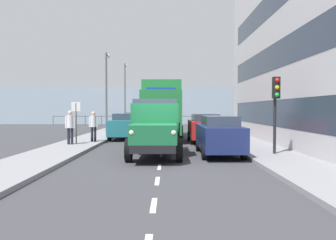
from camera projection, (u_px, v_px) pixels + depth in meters
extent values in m
plane|color=#38383D|center=(164.00, 139.00, 22.73)|extent=(80.00, 80.00, 0.00)
cube|color=gray|center=(233.00, 138.00, 22.72)|extent=(2.45, 39.70, 0.15)
cube|color=gray|center=(94.00, 138.00, 22.73)|extent=(2.45, 39.70, 0.15)
cube|color=silver|center=(154.00, 205.00, 7.09)|extent=(0.12, 1.10, 0.01)
cube|color=silver|center=(157.00, 181.00, 9.48)|extent=(0.12, 1.10, 0.01)
cube|color=silver|center=(159.00, 167.00, 11.76)|extent=(0.12, 1.10, 0.01)
cube|color=silver|center=(161.00, 155.00, 14.71)|extent=(0.12, 1.10, 0.01)
cube|color=silver|center=(162.00, 149.00, 16.98)|extent=(0.12, 1.10, 0.01)
cube|color=silver|center=(163.00, 144.00, 19.42)|extent=(0.12, 1.10, 0.01)
cube|color=silver|center=(163.00, 140.00, 21.69)|extent=(0.12, 1.10, 0.01)
cube|color=silver|center=(164.00, 137.00, 24.38)|extent=(0.12, 1.10, 0.01)
cube|color=silver|center=(164.00, 134.00, 27.19)|extent=(0.12, 1.10, 0.01)
cube|color=silver|center=(165.00, 132.00, 29.65)|extent=(0.12, 1.10, 0.01)
cube|color=silver|center=(165.00, 130.00, 31.96)|extent=(0.12, 1.10, 0.01)
cube|color=silver|center=(165.00, 129.00, 34.92)|extent=(0.12, 1.10, 0.01)
cube|color=silver|center=(165.00, 127.00, 37.74)|extent=(0.12, 1.10, 0.01)
cube|color=#B7B2B7|center=(330.00, 46.00, 18.81)|extent=(6.87, 19.61, 11.03)
cube|color=#2D3847|center=(269.00, 113.00, 18.93)|extent=(0.08, 16.67, 1.40)
cube|color=#2D3847|center=(269.00, 59.00, 18.83)|extent=(0.08, 16.67, 1.40)
cube|color=#2D3847|center=(270.00, 5.00, 18.73)|extent=(0.08, 16.67, 1.40)
cube|color=#8C9EAD|center=(166.00, 105.00, 45.48)|extent=(80.00, 0.80, 5.00)
cylinder|color=#4C5156|center=(278.00, 120.00, 41.95)|extent=(0.08, 0.08, 1.20)
cylinder|color=#4C5156|center=(262.00, 120.00, 41.95)|extent=(0.08, 0.08, 1.20)
cylinder|color=#4C5156|center=(246.00, 120.00, 41.95)|extent=(0.08, 0.08, 1.20)
cylinder|color=#4C5156|center=(230.00, 120.00, 41.95)|extent=(0.08, 0.08, 1.20)
cylinder|color=#4C5156|center=(214.00, 120.00, 41.95)|extent=(0.08, 0.08, 1.20)
cylinder|color=#4C5156|center=(198.00, 120.00, 41.95)|extent=(0.08, 0.08, 1.20)
cylinder|color=#4C5156|center=(182.00, 120.00, 41.95)|extent=(0.08, 0.08, 1.20)
cylinder|color=#4C5156|center=(166.00, 120.00, 41.95)|extent=(0.08, 0.08, 1.20)
cylinder|color=#4C5156|center=(150.00, 120.00, 41.95)|extent=(0.08, 0.08, 1.20)
cylinder|color=#4C5156|center=(133.00, 120.00, 41.95)|extent=(0.08, 0.08, 1.20)
cylinder|color=#4C5156|center=(117.00, 120.00, 41.95)|extent=(0.08, 0.08, 1.20)
cylinder|color=#4C5156|center=(101.00, 120.00, 41.95)|extent=(0.08, 0.08, 1.20)
cylinder|color=#4C5156|center=(85.00, 120.00, 41.95)|extent=(0.08, 0.08, 1.20)
cylinder|color=#4C5156|center=(69.00, 120.00, 41.95)|extent=(0.08, 0.08, 1.20)
cylinder|color=#4C5156|center=(53.00, 120.00, 41.95)|extent=(0.08, 0.08, 1.20)
cube|color=#4C5156|center=(166.00, 116.00, 41.93)|extent=(28.00, 0.08, 0.08)
cube|color=black|center=(156.00, 142.00, 14.54)|extent=(1.64, 5.60, 0.30)
cube|color=#196038|center=(154.00, 134.00, 12.68)|extent=(1.72, 1.90, 0.70)
cube|color=silver|center=(153.00, 136.00, 11.78)|extent=(1.16, 0.08, 0.56)
sphere|color=white|center=(174.00, 133.00, 11.78)|extent=(0.20, 0.20, 0.20)
sphere|color=white|center=(132.00, 133.00, 11.78)|extent=(0.20, 0.20, 0.20)
cube|color=#196038|center=(155.00, 117.00, 14.17)|extent=(1.93, 1.34, 1.15)
cube|color=#2D3847|center=(155.00, 106.00, 14.16)|extent=(1.78, 1.23, 0.56)
cube|color=#2D2319|center=(157.00, 134.00, 15.88)|extent=(2.10, 2.80, 0.16)
cube|color=black|center=(178.00, 128.00, 15.87)|extent=(0.08, 2.80, 0.56)
cube|color=black|center=(135.00, 128.00, 15.87)|extent=(0.08, 2.80, 0.56)
cylinder|color=black|center=(179.00, 150.00, 12.87)|extent=(0.24, 0.90, 0.90)
cylinder|color=black|center=(129.00, 150.00, 12.87)|extent=(0.24, 0.90, 0.90)
cylinder|color=black|center=(177.00, 142.00, 16.09)|extent=(0.24, 0.90, 0.90)
cylinder|color=black|center=(136.00, 142.00, 16.09)|extent=(0.24, 0.90, 0.90)
cube|color=#1E7033|center=(161.00, 112.00, 20.00)|extent=(2.40, 2.21, 2.60)
cube|color=#2D3847|center=(161.00, 103.00, 19.98)|extent=(2.20, 2.04, 0.80)
cube|color=#1933B2|center=(161.00, 89.00, 19.95)|extent=(1.75, 0.20, 0.16)
cube|color=#1E7033|center=(162.00, 104.00, 23.97)|extent=(2.50, 5.95, 3.00)
cube|color=black|center=(162.00, 128.00, 23.09)|extent=(2.00, 8.07, 0.36)
cylinder|color=black|center=(180.00, 134.00, 20.12)|extent=(0.28, 1.04, 1.04)
cylinder|color=black|center=(142.00, 134.00, 20.13)|extent=(0.28, 1.04, 1.04)
cylinder|color=black|center=(179.00, 130.00, 23.74)|extent=(0.28, 1.04, 1.04)
cylinder|color=black|center=(146.00, 130.00, 23.74)|extent=(0.28, 1.04, 1.04)
cylinder|color=black|center=(178.00, 129.00, 25.86)|extent=(0.28, 1.04, 1.04)
cylinder|color=black|center=(148.00, 129.00, 25.86)|extent=(0.28, 1.04, 1.04)
cube|color=navy|center=(219.00, 137.00, 14.76)|extent=(1.65, 4.45, 1.00)
cube|color=#2D3847|center=(220.00, 121.00, 14.54)|extent=(1.36, 2.45, 0.42)
cylinder|color=black|center=(198.00, 145.00, 16.16)|extent=(0.18, 0.60, 0.60)
cylinder|color=black|center=(231.00, 145.00, 16.16)|extent=(0.18, 0.60, 0.60)
cylinder|color=black|center=(204.00, 152.00, 13.40)|extent=(0.18, 0.60, 0.60)
cylinder|color=black|center=(244.00, 152.00, 13.40)|extent=(0.18, 0.60, 0.60)
cube|color=#B21E1E|center=(205.00, 129.00, 20.51)|extent=(1.80, 4.18, 1.00)
cube|color=#2D3847|center=(205.00, 118.00, 20.28)|extent=(1.47, 2.30, 0.42)
cylinder|color=black|center=(189.00, 136.00, 21.82)|extent=(0.18, 0.60, 0.60)
cylinder|color=black|center=(216.00, 136.00, 21.82)|extent=(0.18, 0.60, 0.60)
cylinder|color=black|center=(192.00, 139.00, 19.23)|extent=(0.18, 0.60, 0.60)
cylinder|color=black|center=(222.00, 139.00, 19.23)|extent=(0.18, 0.60, 0.60)
cube|color=#1E6670|center=(126.00, 127.00, 22.72)|extent=(1.90, 4.48, 1.00)
cube|color=#2D3847|center=(126.00, 117.00, 22.89)|extent=(1.55, 2.46, 0.42)
cylinder|color=black|center=(138.00, 136.00, 21.34)|extent=(0.18, 0.60, 0.60)
cylinder|color=black|center=(109.00, 136.00, 21.34)|extent=(0.18, 0.60, 0.60)
cylinder|color=black|center=(141.00, 133.00, 24.12)|extent=(0.18, 0.60, 0.60)
cylinder|color=black|center=(116.00, 133.00, 24.12)|extent=(0.18, 0.60, 0.60)
cube|color=slate|center=(135.00, 123.00, 28.51)|extent=(1.72, 4.37, 1.00)
cube|color=#2D3847|center=(135.00, 115.00, 28.68)|extent=(1.41, 2.40, 0.42)
cylinder|color=black|center=(143.00, 130.00, 27.17)|extent=(0.18, 0.60, 0.60)
cylinder|color=black|center=(123.00, 130.00, 27.17)|extent=(0.18, 0.60, 0.60)
cylinder|color=black|center=(145.00, 128.00, 29.88)|extent=(0.18, 0.60, 0.60)
cylinder|color=black|center=(127.00, 128.00, 29.88)|extent=(0.18, 0.60, 0.60)
cube|color=black|center=(141.00, 121.00, 35.00)|extent=(1.87, 4.22, 1.00)
cube|color=#2D3847|center=(141.00, 114.00, 35.18)|extent=(1.53, 2.32, 0.42)
cylinder|color=black|center=(149.00, 126.00, 33.71)|extent=(0.18, 0.60, 0.60)
cylinder|color=black|center=(131.00, 126.00, 33.71)|extent=(0.18, 0.60, 0.60)
cylinder|color=black|center=(150.00, 125.00, 36.33)|extent=(0.18, 0.60, 0.60)
cylinder|color=black|center=(134.00, 125.00, 36.33)|extent=(0.18, 0.60, 0.60)
cylinder|color=black|center=(72.00, 136.00, 17.87)|extent=(0.14, 0.14, 0.87)
cylinder|color=black|center=(69.00, 136.00, 17.87)|extent=(0.14, 0.14, 0.87)
cylinder|color=silver|center=(70.00, 121.00, 17.84)|extent=(0.34, 0.34, 0.69)
cylinder|color=silver|center=(74.00, 122.00, 17.84)|extent=(0.09, 0.09, 0.63)
cylinder|color=silver|center=(66.00, 122.00, 17.84)|extent=(0.09, 0.09, 0.63)
sphere|color=tan|center=(70.00, 113.00, 17.83)|extent=(0.24, 0.24, 0.24)
cylinder|color=black|center=(95.00, 134.00, 19.46)|extent=(0.14, 0.14, 0.84)
cylinder|color=black|center=(92.00, 134.00, 19.46)|extent=(0.14, 0.14, 0.84)
cylinder|color=silver|center=(93.00, 121.00, 19.43)|extent=(0.34, 0.34, 0.66)
cylinder|color=silver|center=(97.00, 122.00, 19.44)|extent=(0.09, 0.09, 0.61)
cylinder|color=silver|center=(90.00, 122.00, 19.44)|extent=(0.09, 0.09, 0.61)
sphere|color=tan|center=(93.00, 113.00, 19.42)|extent=(0.23, 0.23, 0.23)
cylinder|color=black|center=(275.00, 115.00, 14.13)|extent=(0.12, 0.12, 3.20)
cube|color=black|center=(276.00, 88.00, 13.95)|extent=(0.28, 0.24, 0.90)
sphere|color=red|center=(277.00, 80.00, 13.82)|extent=(0.18, 0.18, 0.18)
sphere|color=orange|center=(277.00, 88.00, 13.83)|extent=(0.18, 0.18, 0.18)
sphere|color=green|center=(277.00, 95.00, 13.84)|extent=(0.18, 0.18, 0.18)
cylinder|color=#59595B|center=(106.00, 93.00, 26.99)|extent=(0.16, 0.16, 6.38)
cylinder|color=#59595B|center=(107.00, 55.00, 27.34)|extent=(0.10, 0.90, 0.10)
sphere|color=silver|center=(108.00, 56.00, 27.79)|extent=(0.32, 0.32, 0.32)
cylinder|color=#59595B|center=(125.00, 95.00, 37.81)|extent=(0.16, 0.16, 6.95)
cylinder|color=#59595B|center=(125.00, 65.00, 38.15)|extent=(0.10, 0.90, 0.10)
sphere|color=silver|center=(126.00, 66.00, 38.60)|extent=(0.32, 0.32, 0.32)
cylinder|color=#4C4C4C|center=(76.00, 123.00, 18.38)|extent=(0.07, 0.07, 2.20)
cube|color=silver|center=(76.00, 107.00, 18.35)|extent=(0.50, 0.04, 0.50)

